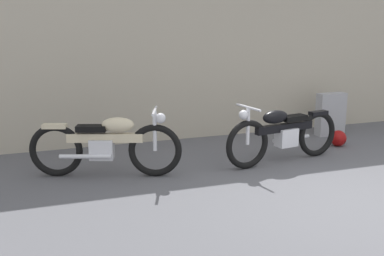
% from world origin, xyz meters
% --- Properties ---
extents(ground_plane, '(40.00, 40.00, 0.00)m').
position_xyz_m(ground_plane, '(0.00, 0.00, 0.00)').
color(ground_plane, '#56565B').
extents(building_wall, '(18.00, 0.30, 3.19)m').
position_xyz_m(building_wall, '(0.00, 3.82, 1.59)').
color(building_wall, '#B2A893').
rests_on(building_wall, ground_plane).
extents(stone_marker, '(0.57, 0.22, 0.80)m').
position_xyz_m(stone_marker, '(1.57, 3.02, 0.40)').
color(stone_marker, '#9E9EA3').
rests_on(stone_marker, ground_plane).
extents(helmet, '(0.28, 0.28, 0.28)m').
position_xyz_m(helmet, '(1.23, 2.28, 0.14)').
color(helmet, maroon).
rests_on(helmet, ground_plane).
extents(motorcycle_black, '(2.07, 0.64, 0.93)m').
position_xyz_m(motorcycle_black, '(-0.17, 1.78, 0.45)').
color(motorcycle_black, black).
rests_on(motorcycle_black, ground_plane).
extents(motorcycle_cream, '(2.03, 0.92, 0.95)m').
position_xyz_m(motorcycle_cream, '(-2.81, 2.01, 0.46)').
color(motorcycle_cream, black).
rests_on(motorcycle_cream, ground_plane).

